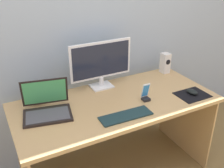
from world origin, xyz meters
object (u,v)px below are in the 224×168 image
at_px(speaker_right, 165,63).
at_px(keyboard_external, 126,116).
at_px(laptop, 47,107).
at_px(monitor, 101,63).
at_px(mouse, 192,92).
at_px(fishbowl, 37,93).
at_px(phone_in_dock, 146,94).

height_order(speaker_right, keyboard_external, speaker_right).
height_order(laptop, keyboard_external, laptop).
distance_m(monitor, keyboard_external, 0.53).
bearing_deg(speaker_right, monitor, 179.95).
bearing_deg(mouse, monitor, 130.88).
height_order(fishbowl, phone_in_dock, fishbowl).
relative_size(mouse, phone_in_dock, 0.72).
xyz_separation_m(fishbowl, mouse, (1.12, -0.46, -0.05)).
bearing_deg(monitor, keyboard_external, -95.67).
bearing_deg(phone_in_dock, keyboard_external, -152.42).
relative_size(speaker_right, fishbowl, 1.24).
height_order(speaker_right, fishbowl, speaker_right).
xyz_separation_m(speaker_right, fishbowl, (-1.19, 0.00, -0.02)).
bearing_deg(mouse, keyboard_external, 171.87).
height_order(keyboard_external, phone_in_dock, phone_in_dock).
distance_m(laptop, keyboard_external, 0.55).
relative_size(monitor, laptop, 1.42).
distance_m(monitor, speaker_right, 0.67).
relative_size(monitor, speaker_right, 2.82).
bearing_deg(monitor, fishbowl, 179.55).
bearing_deg(speaker_right, laptop, -170.70).
bearing_deg(fishbowl, mouse, -22.28).
xyz_separation_m(speaker_right, mouse, (-0.08, -0.45, -0.07)).
bearing_deg(speaker_right, mouse, -99.65).
distance_m(keyboard_external, mouse, 0.63).
bearing_deg(fishbowl, phone_in_dock, -26.36).
bearing_deg(monitor, laptop, -159.48).
xyz_separation_m(keyboard_external, phone_in_dock, (0.25, 0.13, 0.04)).
height_order(monitor, fishbowl, monitor).
distance_m(monitor, fishbowl, 0.55).
xyz_separation_m(laptop, fishbowl, (-0.01, 0.20, 0.03)).
relative_size(fishbowl, keyboard_external, 0.41).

